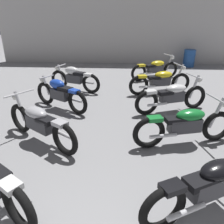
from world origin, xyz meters
TOP-DOWN VIEW (x-y plane):
  - back_wall at (0.00, 12.57)m, footprint 12.96×0.24m
  - motorcycle_left_row_2 at (-1.47, 4.14)m, footprint 1.85×1.32m
  - motorcycle_left_row_3 at (-1.54, 5.95)m, footprint 1.73×1.14m
  - motorcycle_left_row_4 at (-1.49, 7.59)m, footprint 1.88×0.82m
  - motorcycle_right_row_1 at (1.44, 2.50)m, footprint 1.98×1.13m
  - motorcycle_right_row_2 at (1.50, 4.23)m, footprint 2.13×0.84m
  - motorcycle_right_row_3 at (1.56, 5.95)m, footprint 2.06×0.98m
  - motorcycle_right_row_4 at (1.45, 7.46)m, footprint 2.12×0.88m
  - motorcycle_right_row_5 at (1.49, 9.27)m, footprint 2.00×1.10m
  - oil_drum at (3.49, 11.86)m, footprint 0.59×0.59m

SIDE VIEW (x-z plane):
  - oil_drum at x=3.49m, z-range 0.00..0.85m
  - motorcycle_left_row_2 at x=-1.47m, z-range -0.04..0.94m
  - motorcycle_right_row_1 at x=1.44m, z-range -0.04..0.94m
  - motorcycle_right_row_2 at x=1.50m, z-range -0.04..0.94m
  - motorcycle_right_row_3 at x=1.56m, z-range -0.04..0.94m
  - motorcycle_right_row_4 at x=1.45m, z-range -0.04..0.94m
  - motorcycle_right_row_5 at x=1.49m, z-range -0.04..0.94m
  - motorcycle_left_row_3 at x=-1.54m, z-range 0.02..0.90m
  - motorcycle_left_row_4 at x=-1.49m, z-range 0.02..0.90m
  - back_wall at x=0.00m, z-range 0.00..3.60m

